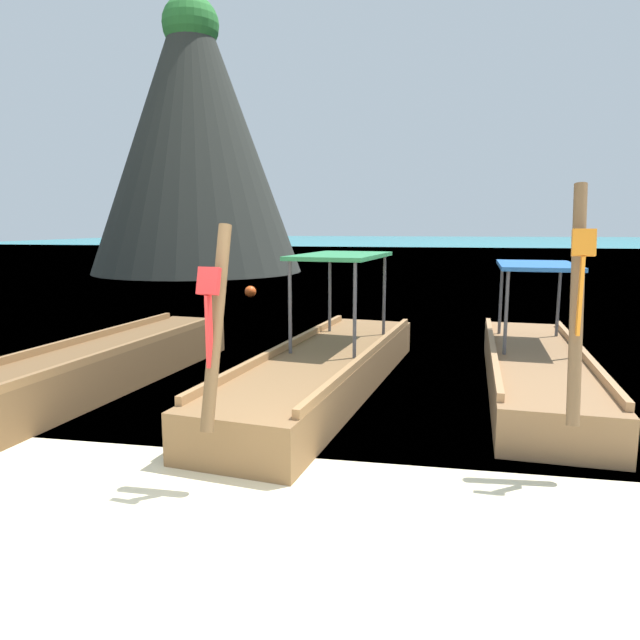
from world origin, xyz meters
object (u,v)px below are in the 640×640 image
mooring_buoy_near (250,292)px  longtail_boat_orange_ribbon (536,367)px  karst_rock (191,129)px  longtail_boat_green_ribbon (101,367)px  longtail_boat_red_ribbon (325,368)px

mooring_buoy_near → longtail_boat_orange_ribbon: bearing=-52.8°
mooring_buoy_near → karst_rock: bearing=121.1°
longtail_boat_green_ribbon → longtail_boat_orange_ribbon: (6.22, 1.05, 0.01)m
longtail_boat_green_ribbon → karst_rock: size_ratio=0.44×
longtail_boat_orange_ribbon → karst_rock: size_ratio=0.41×
karst_rock → mooring_buoy_near: size_ratio=37.95×
longtail_boat_orange_ribbon → karst_rock: bearing=124.2°
longtail_boat_green_ribbon → longtail_boat_orange_ribbon: 6.30m
longtail_boat_green_ribbon → mooring_buoy_near: 10.66m
longtail_boat_green_ribbon → longtail_boat_orange_ribbon: bearing=9.6°
longtail_boat_green_ribbon → mooring_buoy_near: longtail_boat_green_ribbon is taller
longtail_boat_red_ribbon → longtail_boat_green_ribbon: bearing=-171.7°
longtail_boat_red_ribbon → karst_rock: 23.56m
longtail_boat_red_ribbon → longtail_boat_orange_ribbon: bearing=11.1°
longtail_boat_red_ribbon → mooring_buoy_near: 11.00m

